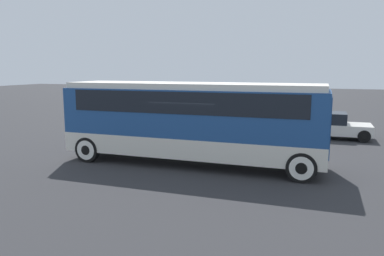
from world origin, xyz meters
TOP-DOWN VIEW (x-y plane):
  - ground_plane at (0.00, 0.00)m, footprint 120.00×120.00m
  - tour_bus at (0.10, 0.00)m, footprint 9.98×2.51m
  - parked_car_near at (-0.40, 5.63)m, footprint 4.28×1.85m
  - parked_car_mid at (4.89, 7.69)m, footprint 4.51×1.89m

SIDE VIEW (x-z plane):
  - ground_plane at x=0.00m, z-range 0.00..0.00m
  - parked_car_mid at x=4.89m, z-range -0.01..1.36m
  - parked_car_near at x=-0.40m, z-range -0.01..1.50m
  - tour_bus at x=0.10m, z-range 0.31..3.46m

